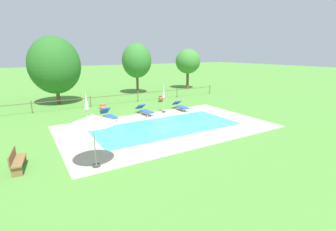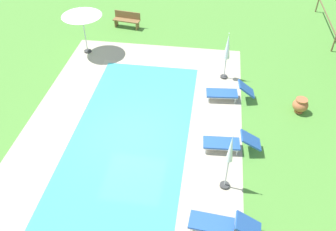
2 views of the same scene
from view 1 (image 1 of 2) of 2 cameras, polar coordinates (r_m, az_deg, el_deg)
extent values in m
plane|color=#518E38|center=(16.53, -0.29, -2.57)|extent=(160.00, 160.00, 0.00)
cube|color=#B2A893|center=(16.53, -0.29, -2.55)|extent=(13.71, 8.37, 0.01)
cube|color=#42CCD6|center=(16.53, -0.29, -2.55)|extent=(9.70, 4.35, 0.01)
cube|color=#C0B59F|center=(18.46, -3.96, -0.74)|extent=(10.18, 0.24, 0.01)
cube|color=#C0B59F|center=(14.71, 4.34, -4.78)|extent=(10.18, 0.24, 0.01)
cube|color=#C0B59F|center=(19.46, 12.35, -0.24)|extent=(0.24, 4.35, 0.01)
cube|color=#C0B59F|center=(14.73, -17.16, -5.38)|extent=(0.24, 4.35, 0.01)
cube|color=#2856A8|center=(20.90, 3.39, 1.95)|extent=(0.70, 1.34, 0.07)
cube|color=#2856A8|center=(21.72, 2.06, 3.01)|extent=(0.66, 0.81, 0.47)
cube|color=silver|center=(20.91, 3.39, 1.80)|extent=(0.67, 1.32, 0.04)
cylinder|color=silver|center=(20.60, 4.76, 1.24)|extent=(0.04, 0.04, 0.28)
cylinder|color=silver|center=(20.35, 3.54, 1.10)|extent=(0.04, 0.04, 0.28)
cylinder|color=silver|center=(21.53, 3.24, 1.85)|extent=(0.04, 0.04, 0.28)
cylinder|color=silver|center=(21.28, 2.04, 1.72)|extent=(0.04, 0.04, 0.28)
cube|color=#2856A8|center=(18.30, -13.20, -0.24)|extent=(0.71, 1.35, 0.07)
cube|color=#2856A8|center=(19.12, -14.42, 1.11)|extent=(0.66, 0.76, 0.57)
cube|color=silver|center=(18.31, -13.19, -0.41)|extent=(0.68, 1.32, 0.04)
cylinder|color=silver|center=(17.95, -11.72, -1.03)|extent=(0.04, 0.04, 0.28)
cylinder|color=silver|center=(17.75, -13.21, -1.28)|extent=(0.04, 0.04, 0.28)
cylinder|color=silver|center=(18.93, -13.14, -0.30)|extent=(0.04, 0.04, 0.28)
cylinder|color=silver|center=(18.74, -14.56, -0.53)|extent=(0.04, 0.04, 0.28)
cube|color=#2856A8|center=(19.43, -4.96, 0.95)|extent=(0.69, 1.34, 0.07)
cube|color=#2856A8|center=(20.23, -6.42, 2.11)|extent=(0.65, 0.79, 0.50)
cube|color=silver|center=(19.44, -4.96, 0.79)|extent=(0.65, 1.31, 0.04)
cylinder|color=silver|center=(19.14, -3.46, 0.23)|extent=(0.04, 0.04, 0.28)
cylinder|color=silver|center=(18.88, -4.77, 0.01)|extent=(0.04, 0.04, 0.28)
cylinder|color=silver|center=(20.06, -5.12, 0.87)|extent=(0.04, 0.04, 0.28)
cylinder|color=silver|center=(19.82, -6.39, 0.66)|extent=(0.04, 0.04, 0.28)
cylinder|color=#383838|center=(11.41, -16.32, -11.11)|extent=(0.36, 0.36, 0.08)
cylinder|color=#B2B5B7|center=(10.99, -16.74, -5.80)|extent=(0.04, 0.04, 2.33)
cone|color=white|center=(10.69, -17.12, -0.81)|extent=(1.92, 1.92, 0.39)
sphere|color=white|center=(10.64, -17.20, 0.24)|extent=(0.06, 0.06, 0.06)
cylinder|color=#383838|center=(18.02, -18.14, -1.72)|extent=(0.32, 0.32, 0.08)
cylinder|color=#B2B5B7|center=(17.90, -18.26, -0.22)|extent=(0.04, 0.04, 1.06)
cone|color=white|center=(17.66, -18.55, 3.26)|extent=(0.28, 0.28, 1.16)
sphere|color=white|center=(17.56, -18.70, 5.19)|extent=(0.05, 0.05, 0.05)
cylinder|color=#383838|center=(20.41, -1.00, 0.87)|extent=(0.32, 0.32, 0.08)
cylinder|color=#B2B5B7|center=(20.27, -1.01, 2.50)|extent=(0.04, 0.04, 1.27)
cone|color=white|center=(20.07, -1.03, 5.68)|extent=(0.21, 0.21, 1.01)
sphere|color=white|center=(19.99, -1.03, 7.17)|extent=(0.05, 0.05, 0.05)
cube|color=olive|center=(12.26, -31.47, -8.89)|extent=(0.65, 1.55, 0.06)
cube|color=olive|center=(12.22, -32.54, -7.96)|extent=(0.27, 1.49, 0.40)
cube|color=olive|center=(12.93, -30.95, -8.78)|extent=(0.40, 0.12, 0.41)
cube|color=olive|center=(11.77, -31.74, -11.12)|extent=(0.40, 0.12, 0.41)
cylinder|color=#B7663D|center=(21.39, -14.84, 1.02)|extent=(0.34, 0.34, 0.08)
ellipsoid|color=#B7663D|center=(21.32, -14.89, 1.82)|extent=(0.62, 0.62, 0.53)
cylinder|color=#B7663D|center=(21.27, -14.94, 2.52)|extent=(0.46, 0.46, 0.06)
cylinder|color=#A85B38|center=(24.70, -1.65, 3.28)|extent=(0.30, 0.30, 0.08)
ellipsoid|color=#A85B38|center=(24.64, -1.66, 3.99)|extent=(0.54, 0.54, 0.54)
cylinder|color=#A85B38|center=(24.59, -1.66, 4.61)|extent=(0.40, 0.40, 0.06)
cylinder|color=brown|center=(22.76, -29.14, 1.70)|extent=(0.08, 0.08, 1.05)
cylinder|color=brown|center=(23.36, -17.60, 3.16)|extent=(0.08, 0.08, 1.05)
cylinder|color=brown|center=(24.86, -7.02, 4.40)|extent=(0.08, 0.08, 1.05)
cylinder|color=brown|center=(27.11, 2.11, 5.34)|extent=(0.08, 0.08, 1.05)
cylinder|color=brown|center=(29.93, 9.71, 6.02)|extent=(0.08, 0.08, 1.05)
cube|color=brown|center=(23.95, -12.19, 4.58)|extent=(23.55, 0.05, 0.05)
cylinder|color=brown|center=(29.83, -7.12, 7.38)|extent=(0.29, 0.29, 2.39)
ellipsoid|color=#33752D|center=(29.62, -7.29, 12.56)|extent=(3.43, 3.43, 4.00)
cylinder|color=brown|center=(25.99, -24.21, 4.35)|extent=(0.32, 0.32, 1.66)
ellipsoid|color=#286623|center=(25.70, -24.87, 10.55)|extent=(4.69, 4.69, 5.32)
cylinder|color=brown|center=(33.87, 4.56, 8.34)|extent=(0.35, 0.35, 2.44)
ellipsoid|color=#3D7F33|center=(33.70, 4.65, 12.46)|extent=(3.29, 3.29, 3.25)
camera|label=2|loc=(24.27, 16.86, 24.55)|focal=37.81mm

